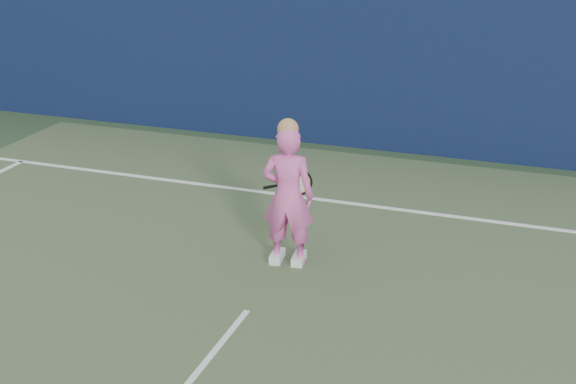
% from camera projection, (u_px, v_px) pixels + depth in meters
% --- Properties ---
extents(ground, '(80.00, 80.00, 0.00)m').
position_uv_depth(ground, '(202.00, 367.00, 6.75)').
color(ground, '#2C4229').
rests_on(ground, ground).
extents(backstop_wall, '(24.00, 0.40, 2.50)m').
position_uv_depth(backstop_wall, '(384.00, 67.00, 12.02)').
color(backstop_wall, '#0B1933').
rests_on(backstop_wall, ground).
extents(player, '(0.59, 0.43, 1.60)m').
position_uv_depth(player, '(288.00, 195.00, 8.37)').
color(player, '#E95AAC').
rests_on(player, ground).
extents(racket, '(0.57, 0.15, 0.30)m').
position_uv_depth(racket, '(296.00, 183.00, 8.77)').
color(racket, black).
rests_on(racket, ground).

